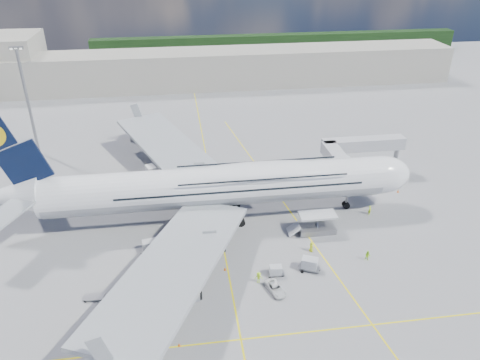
{
  "coord_description": "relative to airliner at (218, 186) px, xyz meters",
  "views": [
    {
      "loc": [
        -6.47,
        -63.99,
        47.63
      ],
      "look_at": [
        3.92,
        8.0,
        8.79
      ],
      "focal_mm": 35.0,
      "sensor_mm": 36.0,
      "label": 1
    }
  ],
  "objects": [
    {
      "name": "ground",
      "position": [
        -0.26,
        -10.0,
        -6.87
      ],
      "size": [
        300.0,
        300.0,
        0.0
      ],
      "primitive_type": "plane",
      "color": "gray",
      "rests_on": "ground"
    },
    {
      "name": "taxi_line_main",
      "position": [
        -0.26,
        -10.0,
        -6.86
      ],
      "size": [
        0.25,
        220.0,
        0.01
      ],
      "primitive_type": "cube",
      "color": "yellow",
      "rests_on": "ground"
    },
    {
      "name": "taxi_line_cross",
      "position": [
        -0.26,
        -30.0,
        -6.86
      ],
      "size": [
        120.0,
        0.25,
        0.01
      ],
      "primitive_type": "cube",
      "color": "yellow",
      "rests_on": "ground"
    },
    {
      "name": "taxi_line_diag",
      "position": [
        13.74,
        -0.0,
        -6.86
      ],
      "size": [
        14.16,
        99.06,
        0.01
      ],
      "primitive_type": "cube",
      "rotation": [
        0.0,
        0.0,
        0.14
      ],
      "color": "yellow",
      "rests_on": "ground"
    },
    {
      "name": "airliner",
      "position": [
        0.0,
        0.0,
        0.0
      ],
      "size": [
        77.26,
        79.15,
        23.71
      ],
      "color": "white",
      "rests_on": "ground"
    },
    {
      "name": "jet_bridge",
      "position": [
        29.55,
        10.94,
        -0.02
      ],
      "size": [
        18.8,
        12.1,
        8.5
      ],
      "color": "#B7B7BC",
      "rests_on": "ground"
    },
    {
      "name": "cargo_loader",
      "position": [
        16.56,
        -7.11,
        -5.62
      ],
      "size": [
        8.53,
        3.2,
        3.67
      ],
      "color": "silver",
      "rests_on": "ground"
    },
    {
      "name": "light_mast",
      "position": [
        -40.26,
        35.0,
        6.34
      ],
      "size": [
        3.0,
        0.7,
        25.5
      ],
      "color": "gray",
      "rests_on": "ground"
    },
    {
      "name": "terminal",
      "position": [
        -0.26,
        85.0,
        -0.87
      ],
      "size": [
        180.0,
        16.0,
        12.0
      ],
      "primitive_type": "cube",
      "color": "#B2AD9E",
      "rests_on": "ground"
    },
    {
      "name": "tree_line",
      "position": [
        39.74,
        130.0,
        -2.87
      ],
      "size": [
        160.0,
        6.0,
        8.0
      ],
      "primitive_type": "cube",
      "color": "#193814",
      "rests_on": "ground"
    },
    {
      "name": "dolly_row_a",
      "position": [
        -12.74,
        -9.25,
        -6.57
      ],
      "size": [
        2.89,
        1.92,
        0.39
      ],
      "rotation": [
        0.0,
        0.0,
        -0.2
      ],
      "color": "gray",
      "rests_on": "ground"
    },
    {
      "name": "dolly_row_b",
      "position": [
        -10.73,
        -21.56,
        -5.79
      ],
      "size": [
        3.16,
        1.69,
        2.0
      ],
      "rotation": [
        0.0,
        0.0,
        0.0
      ],
      "color": "gray",
      "rests_on": "ground"
    },
    {
      "name": "dolly_row_c",
      "position": [
        -12.56,
        -8.68,
        -5.77
      ],
      "size": [
        3.47,
        2.24,
        2.04
      ],
      "rotation": [
        0.0,
        0.0,
        0.17
      ],
      "color": "gray",
      "rests_on": "ground"
    },
    {
      "name": "dolly_back",
      "position": [
        -20.42,
        -19.24,
        -6.54
      ],
      "size": [
        3.05,
        1.81,
        0.43
      ],
      "rotation": [
        0.0,
        0.0,
        -0.09
      ],
      "color": "gray",
      "rests_on": "ground"
    },
    {
      "name": "dolly_nose_far",
      "position": [
        12.57,
        -17.26,
        -5.73
      ],
      "size": [
        3.79,
        3.05,
        2.12
      ],
      "rotation": [
        0.0,
        0.0,
        -0.44
      ],
      "color": "gray",
      "rests_on": "ground"
    },
    {
      "name": "dolly_nose_near",
      "position": [
        7.0,
        -17.8,
        -5.97
      ],
      "size": [
        2.71,
        1.56,
        1.66
      ],
      "rotation": [
        0.0,
        0.0,
        -0.06
      ],
      "color": "gray",
      "rests_on": "ground"
    },
    {
      "name": "baggage_tug",
      "position": [
        -5.42,
        -9.5,
        -6.01
      ],
      "size": [
        3.43,
        2.56,
        1.95
      ],
      "rotation": [
        0.0,
        0.0,
        0.41
      ],
      "color": "silver",
      "rests_on": "ground"
    },
    {
      "name": "catering_truck_inner",
      "position": [
        -10.5,
        15.66,
        -4.86
      ],
      "size": [
        7.62,
        4.56,
        4.25
      ],
      "rotation": [
        0.0,
        0.0,
        0.32
      ],
      "color": "gray",
      "rests_on": "ground"
    },
    {
      "name": "catering_truck_outer",
      "position": [
        -15.28,
        40.51,
        -4.74
      ],
      "size": [
        8.03,
        3.99,
        4.59
      ],
      "rotation": [
        0.0,
        0.0,
        0.17
      ],
      "color": "gray",
      "rests_on": "ground"
    },
    {
      "name": "service_van",
      "position": [
        6.17,
        -21.54,
        -6.28
      ],
      "size": [
        3.0,
        4.59,
        1.17
      ],
      "primitive_type": "imported",
      "rotation": [
        0.0,
        0.0,
        0.27
      ],
      "color": "silver",
      "rests_on": "ground"
    },
    {
      "name": "crew_nose",
      "position": [
        28.35,
        -3.0,
        -5.92
      ],
      "size": [
        0.82,
        0.81,
        1.9
      ],
      "primitive_type": "imported",
      "rotation": [
        0.0,
        0.0,
        0.76
      ],
      "color": "#CBF319",
      "rests_on": "ground"
    },
    {
      "name": "crew_loader",
      "position": [
        22.6,
        -16.35,
        -5.94
      ],
      "size": [
        1.12,
        1.03,
        1.86
      ],
      "primitive_type": "imported",
      "rotation": [
        0.0,
        0.0,
        -0.47
      ],
      "color": "#9FEC18",
      "rests_on": "ground"
    },
    {
      "name": "crew_wing",
      "position": [
        -11.18,
        -14.51,
        -5.9
      ],
      "size": [
        0.61,
        1.18,
        1.94
      ],
      "primitive_type": "imported",
      "rotation": [
        0.0,
        0.0,
        1.45
      ],
      "color": "#E0F91A",
      "rests_on": "ground"
    },
    {
      "name": "crew_van",
      "position": [
        14.19,
        -12.67,
        -5.95
      ],
      "size": [
        0.91,
        1.06,
        1.84
      ],
      "primitive_type": "imported",
      "rotation": [
        0.0,
        0.0,
        2.01
      ],
      "color": "#EBFF1A",
      "rests_on": "ground"
    },
    {
      "name": "crew_tug",
      "position": [
        4.05,
        -19.16,
        -5.92
      ],
      "size": [
        1.35,
        0.94,
        1.9
      ],
      "primitive_type": "imported",
      "rotation": [
        0.0,
        0.0,
        -0.21
      ],
      "color": "#ACE918",
      "rests_on": "ground"
    },
    {
      "name": "cone_nose",
      "position": [
        37.5,
        4.31,
        -6.59
      ],
      "size": [
        0.45,
        0.45,
        0.58
      ],
      "color": "#FF660D",
      "rests_on": "ground"
    },
    {
      "name": "cone_wing_left_inner",
      "position": [
        -9.71,
        19.6,
        -6.6
      ],
      "size": [
        0.44,
        0.44,
        0.56
      ],
      "color": "#FF660D",
      "rests_on": "ground"
    },
    {
      "name": "cone_wing_left_outer",
      "position": [
        -11.32,
        18.24,
        -6.59
      ],
      "size": [
        0.45,
        0.45,
        0.58
      ],
      "color": "#FF660D",
      "rests_on": "ground"
    },
    {
      "name": "cone_wing_right_inner",
      "position": [
        -0.71,
        -15.48,
        -6.6
      ],
      "size": [
        0.43,
        0.43,
        0.55
      ],
      "color": "#FF660D",
      "rests_on": "ground"
    },
    {
      "name": "cone_wing_right_outer",
      "position": [
        -8.36,
        -29.93,
        -6.64
      ],
      "size": [
        0.38,
        0.38,
        0.48
      ],
      "color": "#FF660D",
      "rests_on": "ground"
    },
    {
      "name": "cone_tail",
      "position": [
        -33.86,
        6.98,
        -6.58
      ],
      "size": [
        0.47,
        0.47,
        0.6
      ],
      "color": "#FF660D",
      "rests_on": "ground"
    }
  ]
}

